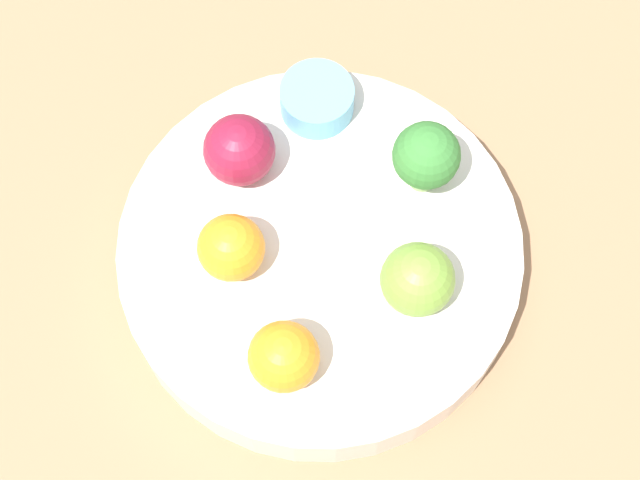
{
  "coord_description": "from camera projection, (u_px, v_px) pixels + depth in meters",
  "views": [
    {
      "loc": [
        0.26,
        0.03,
        0.71
      ],
      "look_at": [
        0.0,
        0.0,
        0.07
      ],
      "focal_mm": 60.0,
      "sensor_mm": 36.0,
      "label": 1
    }
  ],
  "objects": [
    {
      "name": "small_cup",
      "position": [
        317.0,
        99.0,
        0.73
      ],
      "size": [
        0.05,
        0.05,
        0.02
      ],
      "color": "#66B2DB",
      "rests_on": "bowl"
    },
    {
      "name": "ground_plane",
      "position": [
        320.0,
        279.0,
        0.76
      ],
      "size": [
        6.0,
        6.0,
        0.0
      ],
      "primitive_type": "plane",
      "color": "gray"
    },
    {
      "name": "broccoli",
      "position": [
        426.0,
        157.0,
        0.68
      ],
      "size": [
        0.04,
        0.04,
        0.06
      ],
      "color": "#8CB76B",
      "rests_on": "bowl"
    },
    {
      "name": "orange_front",
      "position": [
        284.0,
        357.0,
        0.65
      ],
      "size": [
        0.04,
        0.04,
        0.04
      ],
      "color": "orange",
      "rests_on": "bowl"
    },
    {
      "name": "apple_red",
      "position": [
        418.0,
        279.0,
        0.66
      ],
      "size": [
        0.05,
        0.05,
        0.05
      ],
      "color": "olive",
      "rests_on": "bowl"
    },
    {
      "name": "orange_back",
      "position": [
        231.0,
        248.0,
        0.67
      ],
      "size": [
        0.04,
        0.04,
        0.04
      ],
      "color": "orange",
      "rests_on": "bowl"
    },
    {
      "name": "bowl",
      "position": [
        320.0,
        258.0,
        0.72
      ],
      "size": [
        0.27,
        0.27,
        0.04
      ],
      "color": "silver",
      "rests_on": "table_surface"
    },
    {
      "name": "table_surface",
      "position": [
        320.0,
        274.0,
        0.75
      ],
      "size": [
        1.2,
        1.2,
        0.02
      ],
      "color": "#936D4C",
      "rests_on": "ground_plane"
    },
    {
      "name": "apple_green",
      "position": [
        239.0,
        150.0,
        0.7
      ],
      "size": [
        0.05,
        0.05,
        0.05
      ],
      "color": "maroon",
      "rests_on": "bowl"
    }
  ]
}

